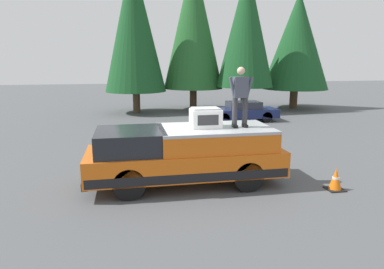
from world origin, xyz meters
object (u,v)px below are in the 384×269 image
at_px(compressor_unit, 206,118).
at_px(parked_car_navy, 242,111).
at_px(traffic_cone, 336,180).
at_px(pickup_truck, 185,155).
at_px(person_on_truck_bed, 240,95).

relative_size(compressor_unit, parked_car_navy, 0.20).
distance_m(compressor_unit, traffic_cone, 3.98).
height_order(pickup_truck, compressor_unit, compressor_unit).
height_order(compressor_unit, person_on_truck_bed, person_on_truck_bed).
xyz_separation_m(compressor_unit, traffic_cone, (-1.25, -3.41, -1.64)).
bearing_deg(pickup_truck, parked_car_navy, -27.24).
bearing_deg(compressor_unit, parked_car_navy, -24.49).
bearing_deg(person_on_truck_bed, traffic_cone, -114.40).
relative_size(pickup_truck, compressor_unit, 6.60).
distance_m(compressor_unit, person_on_truck_bed, 1.16).
bearing_deg(person_on_truck_bed, compressor_unit, 82.02).
distance_m(pickup_truck, person_on_truck_bed, 2.29).
height_order(pickup_truck, person_on_truck_bed, person_on_truck_bed).
distance_m(compressor_unit, parked_car_navy, 10.86).
height_order(compressor_unit, traffic_cone, compressor_unit).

